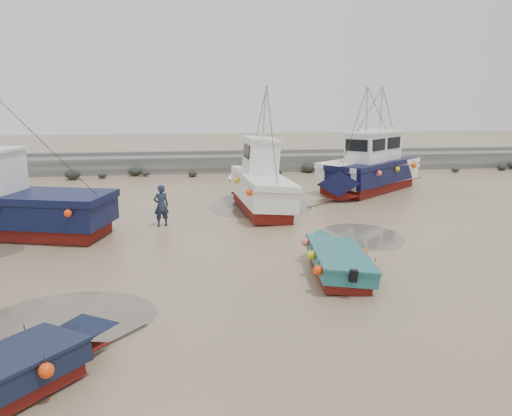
# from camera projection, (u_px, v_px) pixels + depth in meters

# --- Properties ---
(ground) EXTENTS (120.00, 120.00, 0.00)m
(ground) POSITION_uv_depth(u_px,v_px,m) (221.00, 269.00, 16.99)
(ground) COLOR #977E5C
(ground) RESTS_ON ground
(seawall) EXTENTS (60.00, 4.92, 1.50)m
(seawall) POSITION_uv_depth(u_px,v_px,m) (205.00, 163.00, 38.13)
(seawall) COLOR gray
(seawall) RESTS_ON ground
(puddle_a) EXTENTS (4.52, 4.52, 0.01)m
(puddle_a) POSITION_uv_depth(u_px,v_px,m) (71.00, 318.00, 13.24)
(puddle_a) COLOR #585146
(puddle_a) RESTS_ON ground
(puddle_b) EXTENTS (3.45, 3.45, 0.01)m
(puddle_b) POSITION_uv_depth(u_px,v_px,m) (361.00, 236.00, 20.89)
(puddle_b) COLOR #585146
(puddle_b) RESTS_ON ground
(puddle_d) EXTENTS (5.46, 5.46, 0.01)m
(puddle_d) POSITION_uv_depth(u_px,v_px,m) (260.00, 207.00, 26.29)
(puddle_d) COLOR #585146
(puddle_d) RESTS_ON ground
(dinghy_1) EXTENTS (4.65, 5.17, 1.43)m
(dinghy_1) POSITION_uv_depth(u_px,v_px,m) (1.00, 374.00, 9.60)
(dinghy_1) COLOR maroon
(dinghy_1) RESTS_ON ground
(dinghy_2) EXTENTS (2.37, 6.01, 1.43)m
(dinghy_2) POSITION_uv_depth(u_px,v_px,m) (336.00, 257.00, 16.54)
(dinghy_2) COLOR maroon
(dinghy_2) RESTS_ON ground
(cabin_boat_0) EXTENTS (10.86, 5.02, 6.22)m
(cabin_boat_0) POSITION_uv_depth(u_px,v_px,m) (4.00, 205.00, 20.78)
(cabin_boat_0) COLOR maroon
(cabin_boat_0) RESTS_ON ground
(cabin_boat_1) EXTENTS (2.84, 9.47, 6.22)m
(cabin_boat_1) POSITION_uv_depth(u_px,v_px,m) (258.00, 183.00, 25.50)
(cabin_boat_1) COLOR maroon
(cabin_boat_1) RESTS_ON ground
(cabin_boat_2) EXTENTS (8.43, 7.35, 6.22)m
(cabin_boat_2) POSITION_uv_depth(u_px,v_px,m) (368.00, 170.00, 29.79)
(cabin_boat_2) COLOR maroon
(cabin_boat_2) RESTS_ON ground
(cabin_boat_3) EXTENTS (8.98, 7.29, 6.22)m
(cabin_boat_3) POSITION_uv_depth(u_px,v_px,m) (374.00, 168.00, 31.01)
(cabin_boat_3) COLOR maroon
(cabin_boat_3) RESTS_ON ground
(person) EXTENTS (0.80, 0.66, 1.89)m
(person) POSITION_uv_depth(u_px,v_px,m) (162.00, 226.00, 22.48)
(person) COLOR #1C253C
(person) RESTS_ON ground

